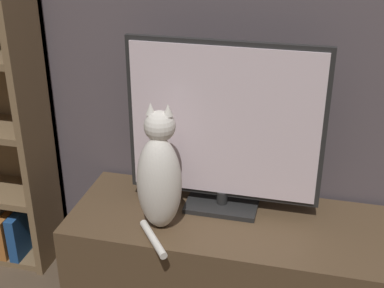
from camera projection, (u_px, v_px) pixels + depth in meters
tv_stand at (232, 264)px, 2.18m from camera, size 1.29×0.50×0.43m
tv at (224, 128)px, 2.02m from camera, size 0.76×0.17×0.69m
cat at (160, 176)px, 1.97m from camera, size 0.17×0.30×0.49m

